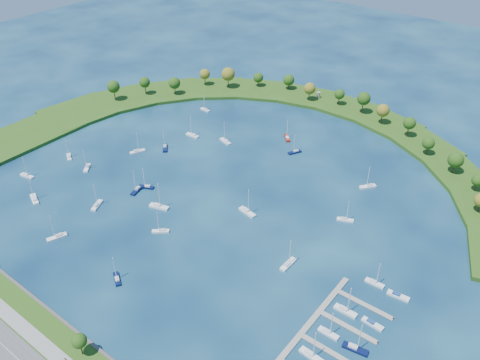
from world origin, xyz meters
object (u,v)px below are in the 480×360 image
Objects in this scene: moored_boat_16 at (225,141)px; moored_boat_5 at (87,167)px; moored_boat_8 at (69,156)px; moored_boat_19 at (57,237)px; docked_boat_6 at (328,332)px; moored_boat_9 at (34,199)px; moored_boat_13 at (97,205)px; moored_boat_17 at (165,147)px; moored_boat_0 at (27,175)px; docked_boat_9 at (372,324)px; moored_boat_1 at (137,190)px; dock_system at (309,358)px; docked_boat_4 at (311,355)px; harbor_tower at (318,95)px; docked_boat_7 at (355,348)px; moored_boat_15 at (117,278)px; moored_boat_18 at (137,151)px; moored_boat_10 at (247,211)px; moored_boat_6 at (345,219)px; moored_boat_20 at (205,109)px; moored_boat_12 at (288,264)px; moored_boat_21 at (159,206)px; moored_boat_4 at (287,137)px; moored_boat_11 at (368,186)px; moored_boat_3 at (295,152)px; moored_boat_14 at (146,186)px; moored_boat_7 at (193,135)px; docked_boat_11 at (398,296)px; moored_boat_2 at (161,231)px; docked_boat_8 at (345,310)px.

moored_boat_5 is at bearing 75.54° from moored_boat_16.
moored_boat_8 is 68.92m from moored_boat_19.
moored_boat_9 is at bearing -173.18° from docked_boat_6.
moored_boat_17 is (-12.77, 58.61, 0.01)m from moored_boat_13.
moored_boat_9 reaches higher than moored_boat_0.
moored_boat_1 is at bearing -178.87° from docked_boat_9.
moored_boat_13 reaches higher than dock_system.
moored_boat_19 is at bearing -168.38° from docked_boat_4.
moored_boat_5 is 35.74m from moored_boat_13.
docked_boat_7 is at bearing -56.06° from harbor_tower.
moored_boat_15 is 1.37× the size of docked_boat_9.
moored_boat_18 is 0.99× the size of moored_boat_19.
docked_boat_4 reaches higher than moored_boat_0.
moored_boat_13 is (-59.88, -39.84, -0.05)m from moored_boat_10.
moored_boat_6 is 0.80× the size of moored_boat_10.
moored_boat_12 is at bearing 148.55° from moored_boat_20.
moored_boat_6 is at bearing 130.51° from docked_boat_9.
moored_boat_21 reaches higher than moored_boat_18.
moored_boat_4 is at bearing 146.70° from moored_boat_1.
moored_boat_21 reaches higher than moored_boat_0.
moored_boat_11 is 1.01× the size of moored_boat_13.
moored_boat_16 is 150.60m from docked_boat_7.
moored_boat_6 is 0.90× the size of moored_boat_13.
moored_boat_17 reaches higher than harbor_tower.
moored_boat_3 is at bearing -101.56° from moored_boat_9.
moored_boat_15 reaches higher than moored_boat_20.
moored_boat_5 is at bearing -173.76° from moored_boat_18.
moored_boat_0 is at bearing -179.46° from moored_boat_21.
moored_boat_13 is at bearing -97.90° from harbor_tower.
moored_boat_10 is 1.11× the size of moored_boat_18.
moored_boat_14 is at bearing -153.34° from moored_boat_10.
moored_boat_1 reaches higher than harbor_tower.
moored_boat_14 is (56.52, 31.07, -0.01)m from moored_boat_0.
docked_boat_4 reaches higher than docked_boat_9.
moored_boat_8 is (-146.50, -43.64, -0.00)m from moored_boat_6.
moored_boat_12 is 69.10m from moored_boat_15.
moored_boat_7 is at bearing -179.71° from moored_boat_1.
docked_boat_11 is at bearing -141.64° from moored_boat_9.
moored_boat_5 is 0.93× the size of moored_boat_7.
docked_boat_6 is 34.06m from docked_boat_11.
moored_boat_7 is at bearing -18.23° from moored_boat_13.
moored_boat_6 is 152.86m from moored_boat_8.
moored_boat_17 is (-22.43, -26.73, 0.00)m from moored_boat_16.
moored_boat_2 is 69.67m from moored_boat_5.
moored_boat_13 is 59.98m from moored_boat_17.
moored_boat_20 is at bearing 102.01° from moored_boat_21.
docked_boat_4 reaches higher than moored_boat_3.
moored_boat_19 is at bearing -161.38° from docked_boat_8.
moored_boat_5 is 0.83× the size of moored_boat_21.
moored_boat_17 reaches higher than moored_boat_13.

